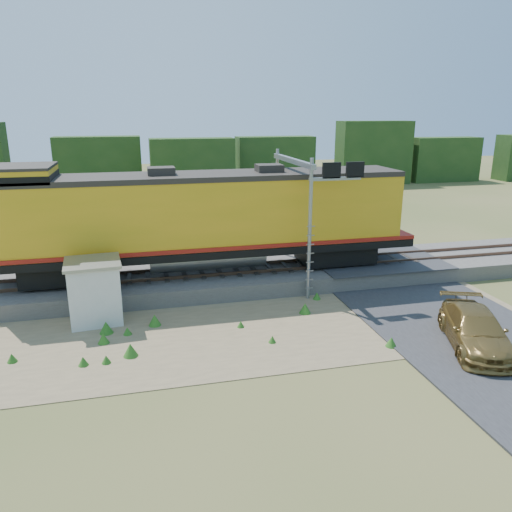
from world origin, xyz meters
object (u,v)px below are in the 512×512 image
object	(u,v)px
signal_gantry	(303,188)
car	(476,330)
locomotive	(201,218)
shed	(95,291)

from	to	relation	value
signal_gantry	car	size ratio (longest dim) A/B	1.37
locomotive	shed	size ratio (longest dim) A/B	7.85
locomotive	shed	world-z (taller)	locomotive
shed	car	size ratio (longest dim) A/B	0.55
locomotive	car	xyz separation A→B (m)	(9.26, -9.21, -2.95)
locomotive	shed	xyz separation A→B (m)	(-5.04, -3.14, -2.30)
shed	signal_gantry	bearing A→B (deg)	9.22
signal_gantry	car	xyz separation A→B (m)	(4.19, -8.55, -4.37)
signal_gantry	car	bearing A→B (deg)	-63.91
shed	signal_gantry	distance (m)	11.05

